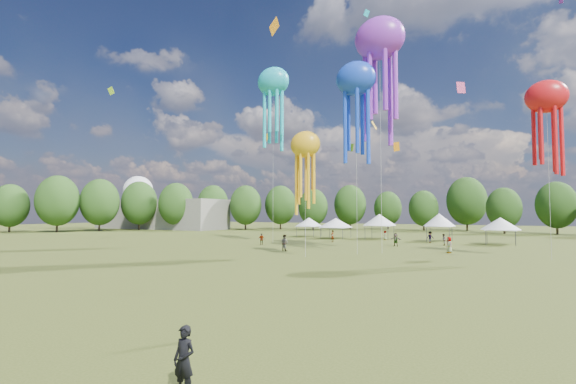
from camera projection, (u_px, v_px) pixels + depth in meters
The scene contains 10 objects.
ground at pixel (96, 329), 15.66m from camera, with size 300.00×300.00×0.00m, color #384416.
observer_main at pixel (184, 361), 10.00m from camera, with size 0.62×0.41×1.71m, color black.
spectator_near at pixel (284, 243), 47.53m from camera, with size 0.93×0.72×1.91m, color gray.
spectators_far at pixel (395, 239), 56.31m from camera, with size 25.63×19.08×1.82m.
festival_tents at pixel (386, 222), 67.01m from camera, with size 37.20×9.57×4.39m.
show_kites at pixel (352, 91), 48.07m from camera, with size 38.18×16.54×26.67m.
small_kites at pixel (379, 5), 55.71m from camera, with size 70.81×51.86×45.25m.
treeline at pixel (395, 201), 72.59m from camera, with size 201.57×95.24×13.43m.
hangar at pixel (160, 214), 113.48m from camera, with size 40.00×12.00×8.00m, color gray.
radome at pixel (138, 195), 126.72m from camera, with size 9.00×9.00×16.00m.
Camera 1 is at (14.20, -10.36, 4.53)m, focal length 25.20 mm.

